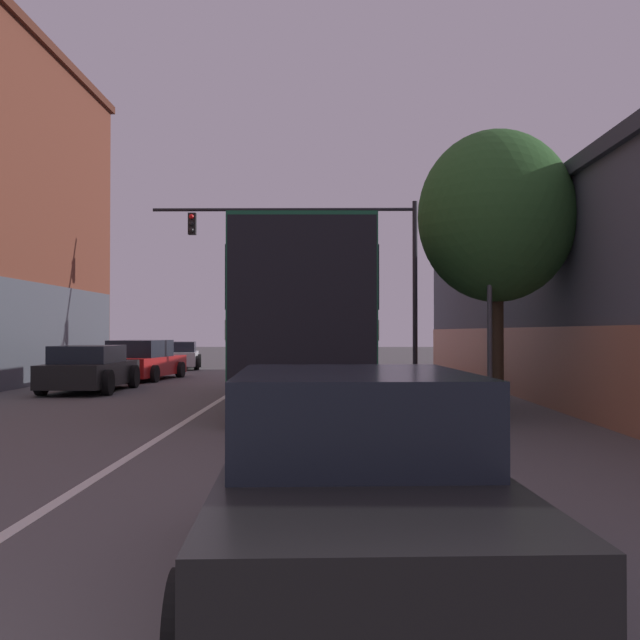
% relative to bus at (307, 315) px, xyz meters
% --- Properties ---
extents(lane_center_line, '(0.14, 41.51, 0.01)m').
position_rel_bus_xyz_m(lane_center_line, '(-2.13, -1.34, -2.07)').
color(lane_center_line, silver).
rests_on(lane_center_line, ground_plane).
extents(building_right_storefront, '(6.57, 29.57, 5.06)m').
position_rel_bus_xyz_m(building_right_storefront, '(8.49, 1.97, 0.57)').
color(building_right_storefront, '#4C515B').
rests_on(building_right_storefront, ground_plane).
extents(bus, '(3.03, 10.81, 3.71)m').
position_rel_bus_xyz_m(bus, '(0.00, 0.00, 0.00)').
color(bus, '#145133').
rests_on(bus, ground_plane).
extents(hatchback_foreground, '(2.07, 4.17, 1.40)m').
position_rel_bus_xyz_m(hatchback_foreground, '(0.69, -13.12, -1.42)').
color(hatchback_foreground, black).
rests_on(hatchback_foreground, ground_plane).
extents(parked_car_left_near, '(2.47, 4.19, 1.22)m').
position_rel_bus_xyz_m(parked_car_left_near, '(-6.31, 15.57, -1.49)').
color(parked_car_left_near, silver).
rests_on(parked_car_left_near, ground_plane).
extents(parked_car_left_mid, '(1.95, 4.27, 1.28)m').
position_rel_bus_xyz_m(parked_car_left_mid, '(-6.14, 2.81, -1.45)').
color(parked_car_left_mid, black).
rests_on(parked_car_left_mid, ground_plane).
extents(parked_car_left_far, '(2.40, 4.56, 1.37)m').
position_rel_bus_xyz_m(parked_car_left_far, '(-5.95, 7.90, -1.43)').
color(parked_car_left_far, red).
rests_on(parked_car_left_far, ground_plane).
extents(traffic_signal_gantry, '(9.72, 0.36, 6.45)m').
position_rel_bus_xyz_m(traffic_signal_gantry, '(0.71, 9.40, 2.68)').
color(traffic_signal_gantry, black).
rests_on(traffic_signal_gantry, ground_plane).
extents(street_lamp, '(0.35, 0.35, 4.24)m').
position_rel_bus_xyz_m(street_lamp, '(3.66, -3.35, 0.56)').
color(street_lamp, '#47474C').
rests_on(street_lamp, ground_plane).
extents(street_tree_near, '(3.21, 2.89, 5.80)m').
position_rel_bus_xyz_m(street_tree_near, '(3.95, -2.64, 1.94)').
color(street_tree_near, '#3D2D1E').
rests_on(street_tree_near, ground_plane).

